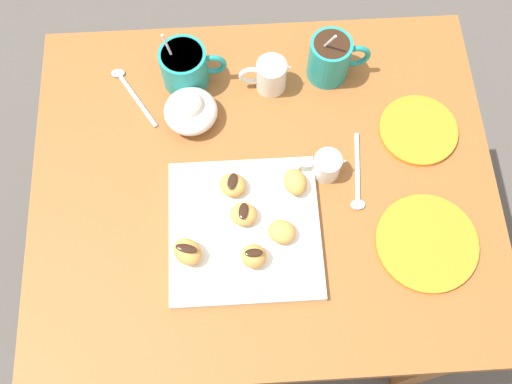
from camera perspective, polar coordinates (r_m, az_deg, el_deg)
name	(u,v)px	position (r m, az deg, el deg)	size (l,w,h in m)	color
ground_plane	(261,274)	(1.79, 0.48, -7.94)	(8.00, 8.00, 0.00)	#514C47
dining_table	(263,208)	(1.26, 0.68, -1.59)	(0.88, 0.73, 0.71)	#935628
pastry_plate_square	(245,230)	(1.08, -1.12, -3.67)	(0.27, 0.27, 0.02)	silver
coffee_mug_teal_left	(185,66)	(1.20, -6.88, 12.01)	(0.13, 0.09, 0.13)	teal
coffee_mug_teal_right	(331,58)	(1.20, 7.24, 12.78)	(0.12, 0.08, 0.15)	teal
cream_pitcher_white	(270,75)	(1.19, 1.39, 11.29)	(0.10, 0.06, 0.07)	silver
ice_cream_bowl	(190,110)	(1.16, -6.36, 7.90)	(0.11, 0.11, 0.08)	silver
chocolate_sauce_pitcher	(326,165)	(1.11, 6.82, 2.60)	(0.09, 0.05, 0.06)	silver
saucer_orange_left	(418,130)	(1.20, 15.43, 5.80)	(0.15, 0.15, 0.01)	orange
saucer_orange_right	(427,243)	(1.12, 16.21, -4.76)	(0.19, 0.19, 0.01)	orange
loose_spoon_near_saucer	(357,181)	(1.13, 9.79, 1.05)	(0.03, 0.16, 0.01)	silver
loose_spoon_by_plate	(130,90)	(1.24, -12.12, 9.65)	(0.10, 0.14, 0.01)	silver
beignet_0	(254,256)	(1.03, -0.22, -6.24)	(0.04, 0.04, 0.04)	#D19347
chocolate_drizzle_0	(254,253)	(1.01, -0.22, -5.91)	(0.03, 0.02, 0.01)	black
beignet_1	(233,185)	(1.08, -2.26, 0.69)	(0.05, 0.05, 0.03)	#D19347
chocolate_drizzle_1	(232,181)	(1.07, -2.30, 1.05)	(0.03, 0.02, 0.01)	black
beignet_2	(188,252)	(1.04, -6.63, -5.78)	(0.06, 0.04, 0.04)	#D19347
chocolate_drizzle_2	(186,248)	(1.02, -6.76, -5.45)	(0.04, 0.02, 0.01)	black
beignet_3	(295,182)	(1.08, 3.82, 0.97)	(0.04, 0.05, 0.04)	#D19347
beignet_4	(282,232)	(1.05, 2.52, -3.87)	(0.05, 0.04, 0.03)	#D19347
beignet_5	(244,214)	(1.06, -1.21, -2.17)	(0.04, 0.05, 0.03)	#D19347
chocolate_drizzle_5	(243,211)	(1.05, -1.22, -1.85)	(0.03, 0.02, 0.01)	black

